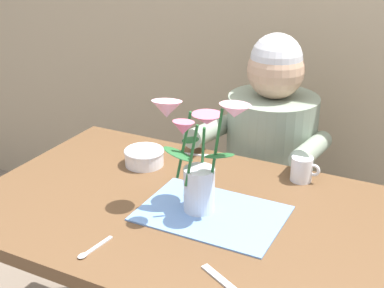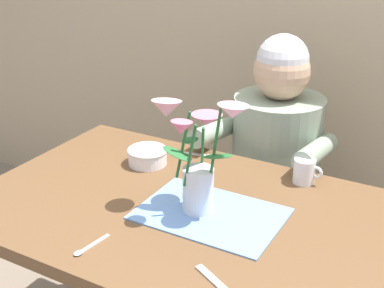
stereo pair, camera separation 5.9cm
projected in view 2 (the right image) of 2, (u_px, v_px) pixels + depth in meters
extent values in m
cube|color=brown|center=(178.00, 211.00, 1.55)|extent=(1.20, 0.80, 0.04)
cylinder|color=brown|center=(109.00, 218.00, 2.21)|extent=(0.06, 0.06, 0.70)
cylinder|color=#4C4C56|center=(269.00, 256.00, 2.22)|extent=(0.30, 0.30, 0.40)
cylinder|color=gray|center=(276.00, 159.00, 2.04)|extent=(0.34, 0.34, 0.50)
sphere|color=tan|center=(282.00, 71.00, 1.90)|extent=(0.21, 0.21, 0.21)
sphere|color=silver|center=(283.00, 60.00, 1.88)|extent=(0.19, 0.19, 0.19)
cylinder|color=gray|center=(216.00, 131.00, 1.96)|extent=(0.07, 0.33, 0.12)
cylinder|color=gray|center=(316.00, 152.00, 1.79)|extent=(0.07, 0.33, 0.12)
cube|color=#6B93D1|center=(210.00, 214.00, 1.49)|extent=(0.40, 0.28, 0.00)
cylinder|color=silver|center=(198.00, 190.00, 1.48)|extent=(0.09, 0.09, 0.13)
cylinder|color=#23602D|center=(215.00, 148.00, 1.41)|extent=(0.04, 0.01, 0.23)
cone|color=pink|center=(233.00, 112.00, 1.34)|extent=(0.11, 0.11, 0.04)
sphere|color=#E5D14C|center=(233.00, 110.00, 1.34)|extent=(0.02, 0.02, 0.02)
cylinder|color=#23602D|center=(202.00, 151.00, 1.47)|extent=(0.03, 0.05, 0.16)
cone|color=#DB6684|center=(207.00, 120.00, 1.46)|extent=(0.10, 0.10, 0.03)
sphere|color=#E5D14C|center=(207.00, 118.00, 1.46)|extent=(0.02, 0.02, 0.02)
cylinder|color=#23602D|center=(182.00, 146.00, 1.45)|extent=(0.04, 0.03, 0.20)
cone|color=pink|center=(166.00, 109.00, 1.43)|extent=(0.10, 0.10, 0.06)
sphere|color=#E5D14C|center=(166.00, 107.00, 1.43)|extent=(0.02, 0.02, 0.02)
cylinder|color=#23602D|center=(190.00, 156.00, 1.41)|extent=(0.04, 0.02, 0.18)
cone|color=#DB6684|center=(181.00, 128.00, 1.35)|extent=(0.07, 0.07, 0.04)
sphere|color=#E5D14C|center=(181.00, 126.00, 1.35)|extent=(0.02, 0.02, 0.02)
ellipsoid|color=#23602D|center=(177.00, 154.00, 1.46)|extent=(0.09, 0.06, 0.04)
ellipsoid|color=#23602D|center=(190.00, 140.00, 1.48)|extent=(0.09, 0.09, 0.04)
ellipsoid|color=#23602D|center=(218.00, 157.00, 1.41)|extent=(0.09, 0.04, 0.03)
cylinder|color=white|center=(148.00, 157.00, 1.79)|extent=(0.13, 0.13, 0.05)
torus|color=white|center=(147.00, 150.00, 1.78)|extent=(0.14, 0.14, 0.01)
cube|color=silver|center=(222.00, 287.00, 1.20)|extent=(0.18, 0.10, 0.00)
cylinder|color=silver|center=(304.00, 171.00, 1.66)|extent=(0.07, 0.07, 0.08)
torus|color=silver|center=(316.00, 173.00, 1.64)|extent=(0.04, 0.01, 0.04)
cube|color=silver|center=(95.00, 243.00, 1.36)|extent=(0.02, 0.10, 0.00)
ellipsoid|color=silver|center=(78.00, 253.00, 1.32)|extent=(0.02, 0.03, 0.01)
cube|color=silver|center=(195.00, 154.00, 1.86)|extent=(0.10, 0.03, 0.00)
ellipsoid|color=silver|center=(210.00, 156.00, 1.85)|extent=(0.03, 0.02, 0.01)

